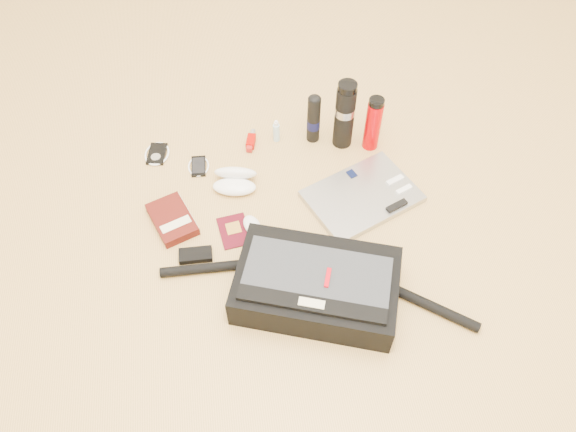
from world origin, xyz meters
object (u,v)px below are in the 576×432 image
at_px(laptop, 363,196).
at_px(thermos_black, 345,115).
at_px(thermos_red, 373,124).
at_px(book, 173,219).
at_px(messenger_bag, 316,285).

bearing_deg(laptop, thermos_black, 70.00).
bearing_deg(thermos_red, book, -161.55).
xyz_separation_m(thermos_black, thermos_red, (0.10, -0.03, -0.03)).
bearing_deg(thermos_red, messenger_bag, -118.31).
distance_m(thermos_black, thermos_red, 0.11).
bearing_deg(laptop, book, 157.54).
height_order(book, thermos_red, thermos_red).
relative_size(laptop, thermos_red, 1.95).
height_order(messenger_bag, book, messenger_bag).
bearing_deg(messenger_bag, laptop, 76.41).
height_order(messenger_bag, thermos_black, thermos_black).
xyz_separation_m(messenger_bag, laptop, (0.24, 0.36, -0.05)).
relative_size(laptop, thermos_black, 1.57).
height_order(laptop, thermos_black, thermos_black).
bearing_deg(book, messenger_bag, -60.49).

